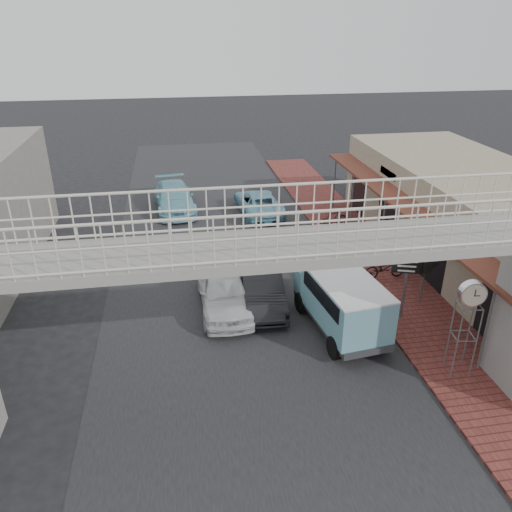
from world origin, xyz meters
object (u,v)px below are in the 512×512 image
object	(u,v)px
dark_sedan	(261,287)
motorcycle_far	(333,219)
street_clock	(471,298)
angkot_curb	(258,202)
white_hatchback	(224,290)
motorcycle_near	(385,268)
angkot_far	(174,198)
arrow_sign	(429,265)
angkot_van	(342,297)

from	to	relation	value
dark_sedan	motorcycle_far	bearing A→B (deg)	56.12
motorcycle_far	street_clock	world-z (taller)	street_clock
dark_sedan	angkot_curb	distance (m)	9.90
white_hatchback	motorcycle_near	bearing A→B (deg)	8.39
angkot_far	street_clock	bearing A→B (deg)	-67.91
white_hatchback	dark_sedan	bearing A→B (deg)	3.65
dark_sedan	angkot_far	distance (m)	11.53
white_hatchback	arrow_sign	size ratio (longest dim) A/B	1.67
motorcycle_far	dark_sedan	bearing A→B (deg)	123.68
dark_sedan	arrow_sign	xyz separation A→B (m)	(5.42, -2.26, 1.60)
dark_sedan	angkot_far	bearing A→B (deg)	108.43
motorcycle_near	angkot_van	bearing A→B (deg)	131.32
motorcycle_near	dark_sedan	bearing A→B (deg)	94.06
angkot_van	angkot_curb	bearing A→B (deg)	86.83
white_hatchback	motorcycle_far	size ratio (longest dim) A/B	2.56
white_hatchback	angkot_curb	xyz separation A→B (m)	(3.00, 9.89, -0.14)
dark_sedan	angkot_far	size ratio (longest dim) A/B	0.84
dark_sedan	motorcycle_near	size ratio (longest dim) A/B	2.31
motorcycle_far	street_clock	size ratio (longest dim) A/B	0.57
angkot_curb	street_clock	size ratio (longest dim) A/B	1.47
angkot_far	arrow_sign	bearing A→B (deg)	-62.35
dark_sedan	angkot_van	size ratio (longest dim) A/B	0.96
motorcycle_near	arrow_sign	xyz separation A→B (m)	(0.03, -3.25, 1.72)
angkot_curb	angkot_van	size ratio (longest dim) A/B	1.03
motorcycle_near	arrow_sign	world-z (taller)	arrow_sign
white_hatchback	dark_sedan	size ratio (longest dim) A/B	1.06
white_hatchback	arrow_sign	distance (m)	7.36
angkot_far	street_clock	distance (m)	18.38
white_hatchback	angkot_curb	world-z (taller)	white_hatchback
angkot_curb	angkot_far	distance (m)	4.82
angkot_van	motorcycle_far	bearing A→B (deg)	66.99
dark_sedan	street_clock	size ratio (longest dim) A/B	1.37
angkot_van	street_clock	bearing A→B (deg)	-53.41
dark_sedan	street_clock	xyz separation A→B (m)	(5.19, -5.19, 1.99)
angkot_curb	motorcycle_near	size ratio (longest dim) A/B	2.48
angkot_far	dark_sedan	bearing A→B (deg)	-79.31
street_clock	white_hatchback	bearing A→B (deg)	150.61
angkot_curb	motorcycle_far	bearing A→B (deg)	132.43
angkot_van	motorcycle_far	world-z (taller)	angkot_van
dark_sedan	street_clock	distance (m)	7.60
dark_sedan	arrow_sign	distance (m)	6.09
motorcycle_near	motorcycle_far	bearing A→B (deg)	-1.39
motorcycle_far	angkot_curb	bearing A→B (deg)	26.66
dark_sedan	motorcycle_near	bearing A→B (deg)	13.33
angkot_curb	motorcycle_near	distance (m)	9.59
white_hatchback	angkot_far	xyz separation A→B (m)	(-1.63, 11.22, -0.04)
white_hatchback	motorcycle_far	world-z (taller)	white_hatchback
motorcycle_far	arrow_sign	world-z (taller)	arrow_sign
white_hatchback	angkot_far	size ratio (longest dim) A/B	0.90
dark_sedan	angkot_curb	xyz separation A→B (m)	(1.55, 9.78, -0.07)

